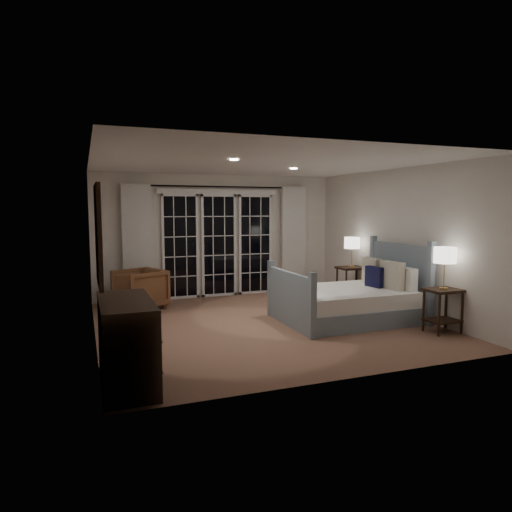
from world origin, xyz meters
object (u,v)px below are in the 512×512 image
object	(u,v)px
lamp_left	(445,256)
dresser	(127,342)
bed	(350,301)
armchair	(140,289)
lamp_right	(352,243)
nightstand_left	(443,304)
nightstand_right	(351,278)

from	to	relation	value
lamp_left	dresser	distance (m)	4.57
bed	armchair	bearing A→B (deg)	146.39
bed	lamp_right	size ratio (longest dim) A/B	3.63
nightstand_left	lamp_left	bearing A→B (deg)	135.00
nightstand_left	nightstand_right	xyz separation A→B (m)	(-0.01, 2.42, 0.02)
dresser	bed	bearing A→B (deg)	22.68
nightstand_right	lamp_left	size ratio (longest dim) A/B	1.11
lamp_left	armchair	bearing A→B (deg)	141.12
nightstand_right	dresser	size ratio (longest dim) A/B	0.54
lamp_left	nightstand_left	bearing A→B (deg)	-45.00
nightstand_left	lamp_left	xyz separation A→B (m)	(-0.00, 0.00, 0.71)
bed	nightstand_right	xyz separation A→B (m)	(0.84, 1.29, 0.13)
bed	lamp_left	bearing A→B (deg)	-52.90
lamp_left	lamp_right	bearing A→B (deg)	90.23
bed	nightstand_left	distance (m)	1.42
nightstand_right	dresser	world-z (taller)	dresser
bed	nightstand_left	world-z (taller)	bed
bed	armchair	world-z (taller)	bed
bed	armchair	xyz separation A→B (m)	(-3.10, 2.06, 0.05)
lamp_left	lamp_right	xyz separation A→B (m)	(-0.01, 2.42, 0.01)
armchair	lamp_right	bearing A→B (deg)	56.58
nightstand_left	armchair	size ratio (longest dim) A/B	0.81
armchair	dresser	distance (m)	3.63
nightstand_right	armchair	bearing A→B (deg)	168.96
nightstand_right	dresser	distance (m)	5.30
nightstand_right	bed	bearing A→B (deg)	-123.12
lamp_right	armchair	distance (m)	4.10
lamp_left	armchair	size ratio (longest dim) A/B	0.77
nightstand_right	dresser	bearing A→B (deg)	-147.90
nightstand_right	lamp_left	xyz separation A→B (m)	(0.01, -2.42, 0.68)
armchair	lamp_left	bearing A→B (deg)	28.74
dresser	lamp_left	bearing A→B (deg)	5.04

